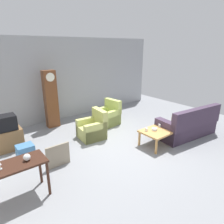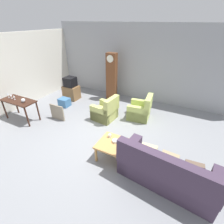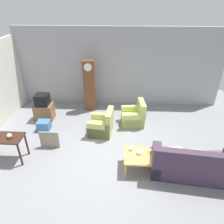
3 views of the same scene
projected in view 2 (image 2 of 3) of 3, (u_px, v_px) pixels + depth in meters
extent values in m
plane|color=gray|center=(101.00, 140.00, 5.14)|extent=(10.40, 10.40, 0.00)
cube|color=#9EA0A5|center=(142.00, 64.00, 7.14)|extent=(8.40, 0.16, 3.20)
cube|color=silver|center=(12.00, 74.00, 6.41)|extent=(0.12, 6.40, 2.88)
cube|color=#423347|center=(166.00, 174.00, 3.75)|extent=(2.18, 1.08, 0.44)
cube|color=#423347|center=(164.00, 169.00, 3.23)|extent=(2.11, 0.44, 0.60)
cube|color=#423347|center=(213.00, 192.00, 3.24)|extent=(0.34, 0.86, 0.68)
cube|color=#423347|center=(130.00, 154.00, 4.14)|extent=(0.34, 0.86, 0.68)
cube|color=brown|center=(193.00, 170.00, 3.36)|extent=(0.37, 0.15, 0.36)
cube|color=#9E8966|center=(169.00, 160.00, 3.59)|extent=(0.37, 0.14, 0.36)
cube|color=#C6B284|center=(149.00, 151.00, 3.82)|extent=(0.37, 0.14, 0.36)
cube|color=#B7BC66|center=(104.00, 114.00, 6.18)|extent=(0.83, 0.83, 0.40)
cube|color=#B7BC66|center=(112.00, 105.00, 5.80)|extent=(0.25, 0.77, 0.52)
cube|color=#B7BC66|center=(109.00, 108.00, 6.35)|extent=(0.77, 0.23, 0.60)
cube|color=#B7BC66|center=(100.00, 115.00, 5.91)|extent=(0.77, 0.23, 0.60)
cube|color=#BDCF69|center=(139.00, 113.00, 6.23)|extent=(0.84, 0.84, 0.40)
cube|color=#BDCF69|center=(149.00, 103.00, 5.91)|extent=(0.27, 0.78, 0.52)
cube|color=#BDCF69|center=(141.00, 107.00, 6.42)|extent=(0.77, 0.25, 0.60)
cube|color=#BDCF69|center=(137.00, 114.00, 5.93)|extent=(0.77, 0.25, 0.60)
cube|color=tan|center=(116.00, 145.00, 4.27)|extent=(0.96, 0.76, 0.05)
cylinder|color=tan|center=(96.00, 154.00, 4.30)|extent=(0.07, 0.07, 0.43)
cylinder|color=tan|center=(126.00, 166.00, 3.96)|extent=(0.07, 0.07, 0.43)
cylinder|color=tan|center=(108.00, 140.00, 4.80)|extent=(0.07, 0.07, 0.43)
cylinder|color=tan|center=(135.00, 149.00, 4.47)|extent=(0.07, 0.07, 0.43)
cube|color=#381E14|center=(18.00, 101.00, 5.85)|extent=(1.30, 0.56, 0.04)
cylinder|color=#381E14|center=(5.00, 109.00, 6.10)|extent=(0.06, 0.06, 0.75)
cylinder|color=#381E14|center=(27.00, 117.00, 5.62)|extent=(0.06, 0.06, 0.75)
cylinder|color=#381E14|center=(16.00, 104.00, 6.47)|extent=(0.06, 0.06, 0.75)
cylinder|color=#381E14|center=(38.00, 111.00, 5.99)|extent=(0.06, 0.06, 0.75)
cube|color=brown|center=(112.00, 77.00, 7.33)|extent=(0.44, 0.28, 2.08)
cylinder|color=silver|center=(110.00, 59.00, 6.81)|extent=(0.30, 0.02, 0.30)
cube|color=brown|center=(71.00, 92.00, 7.69)|extent=(0.68, 0.52, 0.61)
cube|color=black|center=(70.00, 82.00, 7.43)|extent=(0.48, 0.44, 0.42)
cube|color=gray|center=(57.00, 112.00, 6.08)|extent=(0.60, 0.05, 0.58)
cube|color=teal|center=(64.00, 102.00, 7.09)|extent=(0.43, 0.37, 0.35)
sphere|color=silver|center=(23.00, 100.00, 5.67)|extent=(0.14, 0.14, 0.14)
cylinder|color=white|center=(110.00, 136.00, 4.49)|extent=(0.08, 0.08, 0.09)
cylinder|color=silver|center=(128.00, 143.00, 4.24)|extent=(0.08, 0.08, 0.09)
cylinder|color=white|center=(115.00, 141.00, 4.32)|extent=(0.16, 0.16, 0.07)
cylinder|color=silver|center=(9.00, 97.00, 6.01)|extent=(0.06, 0.06, 0.02)
cylinder|color=silver|center=(8.00, 96.00, 5.98)|extent=(0.01, 0.01, 0.10)
cone|color=silver|center=(8.00, 94.00, 5.93)|extent=(0.06, 0.06, 0.10)
cylinder|color=silver|center=(12.00, 98.00, 5.96)|extent=(0.07, 0.07, 0.02)
cylinder|color=silver|center=(11.00, 97.00, 5.94)|extent=(0.01, 0.01, 0.08)
cone|color=silver|center=(11.00, 95.00, 5.90)|extent=(0.07, 0.07, 0.08)
cylinder|color=silver|center=(15.00, 99.00, 5.88)|extent=(0.06, 0.06, 0.02)
cylinder|color=silver|center=(14.00, 98.00, 5.85)|extent=(0.01, 0.01, 0.07)
cone|color=silver|center=(14.00, 96.00, 5.82)|extent=(0.06, 0.06, 0.07)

